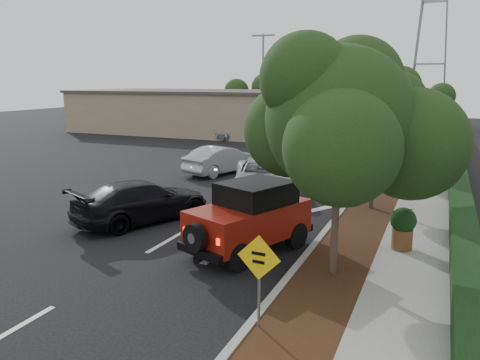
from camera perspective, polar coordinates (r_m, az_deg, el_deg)
The scene contains 19 objects.
ground at distance 15.63m, azimuth -8.99°, elevation -7.45°, with size 120.00×120.00×0.00m, color black.
curb at distance 25.14m, azimuth 15.16°, elevation -0.06°, with size 0.20×70.00×0.15m, color #9E9B93.
planting_strip at distance 25.03m, azimuth 17.42°, elevation -0.28°, with size 1.80×70.00×0.12m, color black.
sidewalk at distance 24.92m, azimuth 21.75°, elevation -0.65°, with size 2.00×70.00×0.12m, color gray.
hedge at distance 24.86m, azimuth 25.03°, elevation -0.15°, with size 0.80×70.00×0.80m, color black.
commercial_building at distance 48.81m, azimuth -6.14°, elevation 8.30°, with size 22.00×12.00×4.00m, color #84735B.
transmission_tower at distance 60.63m, azimuth 21.59°, elevation 6.36°, with size 7.00×4.00×28.00m, color slate, non-canonical shape.
street_tree_near at distance 13.18m, azimuth 11.24°, elevation -11.33°, with size 3.80×3.80×5.92m, color black, non-canonical shape.
street_tree_mid at distance 19.73m, azimuth 15.63°, elevation -3.61°, with size 3.20×3.20×5.32m, color black, non-canonical shape.
street_tree_far at distance 26.01m, azimuth 17.65°, elevation 0.02°, with size 3.40×3.40×5.62m, color black, non-canonical shape.
light_pole_a at distance 41.35m, azimuth 2.72°, elevation 4.89°, with size 2.00×0.22×9.00m, color slate, non-canonical shape.
light_pole_b at distance 52.96m, azimuth 6.34°, elevation 6.42°, with size 2.00×0.22×9.00m, color slate, non-canonical shape.
red_jeep at distance 14.38m, azimuth 1.66°, elevation -4.44°, with size 3.15×4.41×2.16m.
silver_suv_ahead at distance 21.77m, azimuth 2.77°, elevation 0.42°, with size 2.61×5.67×1.57m, color #ADB0B5.
black_suv_oncoming at distance 17.83m, azimuth -11.81°, elevation -2.52°, with size 2.15×5.29×1.53m, color black.
silver_sedan_oncoming at distance 26.42m, azimuth -2.24°, elevation 2.48°, with size 1.64×4.71×1.55m, color #9A9DA1.
parked_suv at distance 41.82m, azimuth -3.09°, elevation 5.90°, with size 1.60×3.99×1.36m, color #9A9DA1.
speed_hump_sign at distance 9.72m, azimuth 2.31°, elevation -10.81°, with size 0.96×0.09×2.03m.
terracotta_planter at distance 15.08m, azimuth 19.26°, elevation -5.08°, with size 0.78×0.78×1.35m.
Camera 1 is at (8.00, -12.38, 5.19)m, focal length 35.00 mm.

